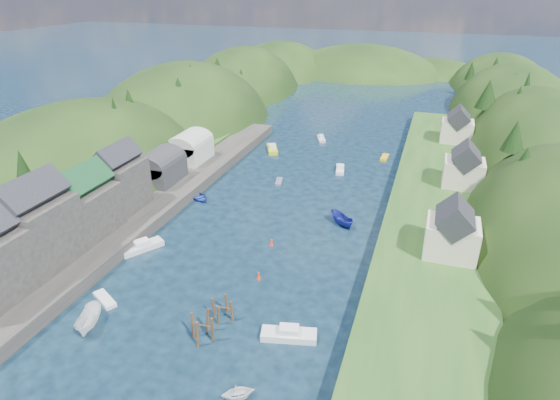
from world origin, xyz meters
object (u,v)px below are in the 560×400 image
(piling_cluster_far, at_px, (223,311))
(channel_buoy_near, at_px, (259,276))
(piling_cluster_near, at_px, (203,329))
(channel_buoy_far, at_px, (271,243))

(piling_cluster_far, distance_m, channel_buoy_near, 9.17)
(piling_cluster_near, xyz_separation_m, channel_buoy_near, (1.82, 13.06, -0.91))
(channel_buoy_near, height_order, channel_buoy_far, same)
(piling_cluster_near, distance_m, channel_buoy_far, 22.07)
(channel_buoy_far, bearing_deg, channel_buoy_near, -81.65)
(piling_cluster_near, xyz_separation_m, piling_cluster_far, (0.63, 3.99, -0.29))
(channel_buoy_near, bearing_deg, piling_cluster_far, -97.44)
(piling_cluster_near, distance_m, piling_cluster_far, 4.05)
(piling_cluster_far, bearing_deg, channel_buoy_near, 82.56)
(channel_buoy_near, relative_size, channel_buoy_far, 1.00)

